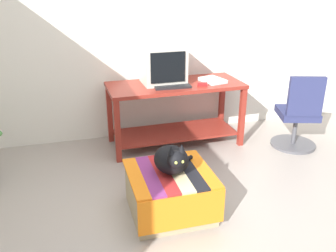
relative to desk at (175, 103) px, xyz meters
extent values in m
plane|color=#9E9389|center=(-0.37, -1.60, -0.51)|extent=(14.00, 14.00, 0.00)
cube|color=silver|center=(-0.37, 0.45, 0.79)|extent=(8.00, 0.10, 2.60)
cube|color=maroon|center=(-0.72, -0.30, -0.16)|extent=(0.06, 0.06, 0.70)
cube|color=maroon|center=(0.74, -0.26, -0.16)|extent=(0.06, 0.06, 0.70)
cube|color=maroon|center=(0.72, 0.30, -0.16)|extent=(0.06, 0.06, 0.70)
cube|color=maroon|center=(-0.74, 0.26, -0.16)|extent=(0.06, 0.06, 0.70)
cube|color=maroon|center=(0.00, 0.00, -0.37)|extent=(1.43, 0.58, 0.02)
cube|color=maroon|center=(0.00, 0.00, 0.21)|extent=(1.55, 0.67, 0.04)
cube|color=#BCB7A8|center=(-0.12, 0.07, 0.24)|extent=(0.34, 0.27, 0.02)
cube|color=#BCB7A8|center=(-0.12, 0.07, 0.45)|extent=(0.48, 0.38, 0.42)
cube|color=black|center=(-0.12, -0.12, 0.46)|extent=(0.39, 0.02, 0.33)
cube|color=black|center=(-0.08, -0.15, 0.25)|extent=(0.40, 0.16, 0.02)
cube|color=white|center=(0.44, -0.04, 0.25)|extent=(0.28, 0.33, 0.04)
cube|color=tan|center=(-0.44, -1.33, -0.33)|extent=(0.65, 0.62, 0.37)
cube|color=orange|center=(-0.44, -1.67, -0.29)|extent=(0.69, 0.01, 0.29)
cube|color=orange|center=(-0.73, -1.33, -0.13)|extent=(0.11, 0.67, 0.02)
cube|color=#7A2D6B|center=(-0.61, -1.33, -0.13)|extent=(0.11, 0.67, 0.02)
cube|color=#AD2323|center=(-0.50, -1.33, -0.13)|extent=(0.11, 0.67, 0.02)
cube|color=beige|center=(-0.38, -1.33, -0.13)|extent=(0.11, 0.67, 0.02)
cube|color=black|center=(-0.27, -1.33, -0.13)|extent=(0.11, 0.67, 0.02)
cube|color=orange|center=(-0.15, -1.33, -0.13)|extent=(0.11, 0.67, 0.02)
ellipsoid|color=black|center=(-0.43, -1.32, -0.02)|extent=(0.29, 0.34, 0.22)
sphere|color=black|center=(-0.42, -1.44, 0.04)|extent=(0.15, 0.15, 0.15)
cylinder|color=black|center=(-0.31, -1.22, -0.10)|extent=(0.25, 0.16, 0.04)
cone|color=black|center=(-0.46, -1.44, 0.14)|extent=(0.06, 0.06, 0.07)
cone|color=black|center=(-0.38, -1.44, 0.14)|extent=(0.06, 0.06, 0.07)
sphere|color=#C6D151|center=(-0.44, -1.51, 0.06)|extent=(0.02, 0.02, 0.02)
sphere|color=#C6D151|center=(-0.39, -1.51, 0.06)|extent=(0.02, 0.02, 0.02)
cylinder|color=#4C4C51|center=(1.34, -0.45, -0.49)|extent=(0.52, 0.52, 0.03)
cylinder|color=#4C4C51|center=(1.34, -0.45, -0.31)|extent=(0.05, 0.05, 0.34)
cube|color=navy|center=(1.34, -0.45, -0.10)|extent=(0.52, 0.52, 0.08)
cube|color=navy|center=(1.29, -0.63, 0.16)|extent=(0.38, 0.17, 0.44)
cube|color=#A31E1E|center=(0.26, -0.18, 0.25)|extent=(0.12, 0.07, 0.04)
cylinder|color=#B7B7BC|center=(0.50, -0.01, 0.24)|extent=(0.12, 0.08, 0.01)
camera|label=1|loc=(-1.17, -3.85, 1.37)|focal=39.00mm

